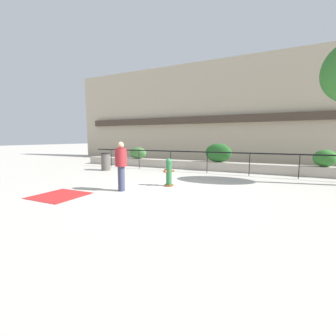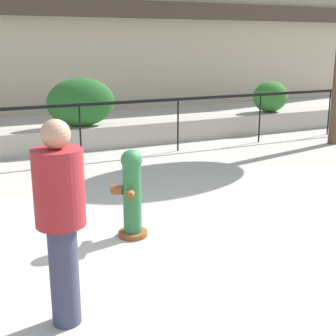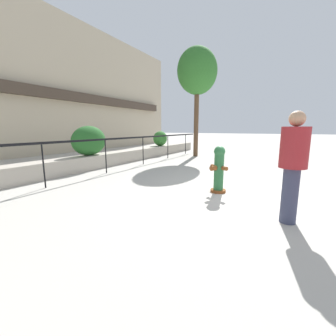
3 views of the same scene
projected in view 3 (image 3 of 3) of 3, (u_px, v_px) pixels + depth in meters
name	position (u px, v px, depth m)	size (l,w,h in m)	color
ground_plane	(266.00, 193.00, 5.18)	(120.00, 120.00, 0.00)	#B2ADA3
planter_wall_low	(83.00, 163.00, 7.96)	(18.00, 0.70, 0.50)	#ADA393
fence_railing_segment	(105.00, 142.00, 7.31)	(15.00, 0.05, 1.15)	black
hedge_bush_1	(89.00, 141.00, 8.12)	(1.50, 0.66, 1.06)	#235B23
hedge_bush_2	(160.00, 139.00, 12.53)	(1.01, 0.67, 0.82)	#2D6B28
fire_hydrant	(219.00, 169.00, 5.17)	(0.49, 0.48, 1.08)	brown
street_tree	(197.00, 72.00, 11.29)	(2.20, 1.98, 5.47)	brown
pedestrian	(293.00, 161.00, 3.40)	(0.51, 0.51, 1.73)	#383D56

